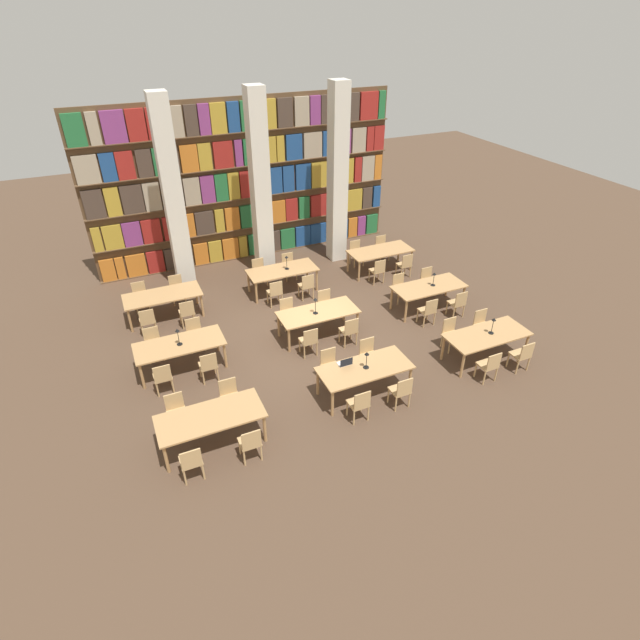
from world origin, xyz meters
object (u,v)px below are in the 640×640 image
at_px(chair_12, 163,377).
at_px(chair_13, 153,343).
at_px(chair_0, 191,461).
at_px(pillar_center, 260,187).
at_px(desk_lamp_4, 434,277).
at_px(chair_18, 349,330).
at_px(chair_22, 458,303).
at_px(chair_35, 382,247).
at_px(chair_26, 187,312).
at_px(chair_15, 195,333).
at_px(chair_25, 140,295).
at_px(chair_6, 401,391).
at_px(chair_1, 176,411).
at_px(chair_14, 208,365).
at_px(reading_table_5, 429,288).
at_px(chair_20, 428,310).
at_px(desk_lamp_5, 287,260).
at_px(chair_11, 482,324).
at_px(chair_19, 326,304).
at_px(chair_34, 405,264).
at_px(chair_28, 275,292).
at_px(pillar_left, 173,199).
at_px(reading_table_3, 180,346).
at_px(chair_32, 378,270).
at_px(chair_8, 489,365).
at_px(reading_table_0, 211,419).
at_px(chair_2, 250,443).
at_px(desk_lamp_2, 178,334).
at_px(chair_3, 230,396).
at_px(chair_21, 400,287).
at_px(chair_16, 309,340).
at_px(chair_5, 330,365).
at_px(chair_30, 307,285).
at_px(chair_4, 359,404).
at_px(chair_10, 522,355).
at_px(chair_23, 428,280).
at_px(laptop, 345,363).
at_px(chair_31, 289,265).
at_px(chair_24, 148,321).
at_px(desk_lamp_0, 367,357).
at_px(chair_27, 177,288).
at_px(chair_17, 288,312).
at_px(chair_7, 369,354).
at_px(reading_table_7, 282,272).
at_px(chair_33, 356,252).
at_px(reading_table_4, 318,314).
at_px(chair_29, 259,271).

distance_m(chair_12, chair_13, 1.55).
distance_m(chair_0, chair_13, 4.42).
relative_size(pillar_center, desk_lamp_4, 13.73).
xyz_separation_m(chair_18, chair_22, (3.59, -0.02, 0.00)).
bearing_deg(chair_35, chair_26, 12.28).
height_order(chair_15, chair_25, same).
bearing_deg(chair_22, chair_0, -161.66).
relative_size(chair_6, chair_25, 1.00).
bearing_deg(chair_1, chair_14, -127.79).
relative_size(reading_table_5, chair_20, 2.52).
distance_m(chair_18, desk_lamp_5, 3.64).
bearing_deg(chair_11, desk_lamp_4, -81.61).
bearing_deg(chair_19, chair_13, -0.38).
height_order(desk_lamp_5, chair_34, desk_lamp_5).
distance_m(chair_12, chair_28, 4.74).
relative_size(pillar_left, reading_table_3, 2.71).
distance_m(chair_13, chair_25, 2.71).
xyz_separation_m(chair_18, chair_32, (2.49, 2.80, 0.00)).
xyz_separation_m(chair_8, chair_34, (1.10, 5.59, 0.00)).
relative_size(reading_table_0, chair_28, 2.52).
height_order(chair_13, chair_14, same).
xyz_separation_m(chair_2, chair_22, (7.29, 2.81, 0.00)).
xyz_separation_m(chair_22, chair_28, (-4.73, 2.83, 0.00)).
bearing_deg(desk_lamp_2, chair_28, 32.13).
relative_size(reading_table_0, reading_table_5, 1.00).
relative_size(chair_8, chair_14, 1.00).
relative_size(chair_3, chair_21, 1.00).
bearing_deg(chair_16, chair_32, 37.28).
bearing_deg(chair_5, chair_34, -139.65).
distance_m(chair_2, chair_30, 6.70).
bearing_deg(chair_35, chair_4, 56.52).
relative_size(chair_10, chair_23, 1.00).
relative_size(chair_12, desk_lamp_5, 1.89).
bearing_deg(laptop, reading_table_3, -35.62).
relative_size(chair_0, chair_31, 1.00).
bearing_deg(chair_24, pillar_center, 29.37).
height_order(chair_23, chair_26, same).
height_order(desk_lamp_0, chair_27, desk_lamp_0).
bearing_deg(chair_26, chair_13, -134.12).
bearing_deg(chair_23, chair_17, -0.25).
distance_m(chair_14, chair_18, 3.87).
bearing_deg(chair_26, chair_7, -45.79).
relative_size(reading_table_3, chair_23, 2.52).
distance_m(chair_3, chair_13, 3.14).
distance_m(reading_table_0, chair_12, 2.21).
relative_size(chair_15, reading_table_7, 0.40).
bearing_deg(chair_1, chair_33, -142.63).
bearing_deg(reading_table_4, laptop, -98.80).
xyz_separation_m(chair_23, chair_29, (-4.73, 2.83, 0.00)).
xyz_separation_m(chair_30, chair_31, (0.00, 1.55, 0.00)).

